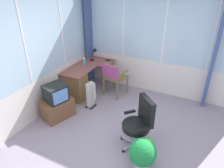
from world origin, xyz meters
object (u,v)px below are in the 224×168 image
Objects in this scene: desk_lamp at (95,53)px; spray_bottle at (84,61)px; wooden_armchair at (113,75)px; office_chair at (140,120)px; potted_plant at (143,153)px; tv_remote at (108,60)px; space_heater at (91,94)px; desk at (77,83)px; tv_on_stand at (57,103)px.

spray_bottle is at bearing 170.03° from desk_lamp.
office_chair is (-1.36, -1.19, -0.04)m from wooden_armchair.
wooden_armchair is 1.81m from office_chair.
office_chair is at bearing 25.83° from potted_plant.
desk_lamp reaches higher than potted_plant.
spray_bottle reaches higher than wooden_armchair.
tv_remote is 0.23× the size of space_heater.
potted_plant is (-1.38, -2.20, -0.07)m from desk.
tv_on_stand is 0.81m from space_heater.
office_chair is 1.53× the size of space_heater.
spray_bottle reaches higher than tv_remote.
spray_bottle is 2.94m from potted_plant.
wooden_armchair is 1.61× the size of potted_plant.
potted_plant is (-1.83, -2.25, -0.50)m from spray_bottle.
spray_bottle is at bearing 5.84° from desk.
space_heater is 1.15× the size of potted_plant.
office_chair is (-1.36, -2.02, -0.28)m from spray_bottle.
space_heater is (0.67, -0.46, -0.02)m from tv_on_stand.
office_chair is at bearing -138.81° from wooden_armchair.
potted_plant is (-0.50, -2.13, -0.02)m from tv_on_stand.
wooden_armchair is at bearing 37.73° from potted_plant.
desk is at bearing 148.83° from tv_remote.
office_chair is at bearing -123.90° from spray_bottle.
tv_remote is at bearing -9.47° from tv_on_stand.
potted_plant is at bearing -142.27° from wooden_armchair.
desk_lamp is 3.19m from potted_plant.
potted_plant is (-0.48, -0.23, -0.22)m from office_chair.
spray_bottle is 0.27× the size of tv_on_stand.
tv_remote is (0.10, -0.35, -0.19)m from desk_lamp.
tv_on_stand is (-1.86, 0.31, -0.39)m from tv_remote.
tv_remote reaches higher than space_heater.
desk_lamp reaches higher than wooden_armchair.
tv_on_stand is (-0.88, -0.07, -0.05)m from desk.
tv_remote is 0.15× the size of office_chair.
desk_lamp is 1.85m from tv_on_stand.
desk reaches higher than space_heater.
space_heater is at bearing 55.02° from potted_plant.
space_heater reaches higher than potted_plant.
tv_on_stand is at bearing -175.20° from desk.
desk is 1.47× the size of office_chair.
tv_remote is 1.92m from tv_on_stand.
desk is 0.63m from spray_bottle.
wooden_armchair is at bearing -59.20° from desk.
tv_remote is at bearing 37.35° from wooden_armchair.
potted_plant is at bearing -152.16° from tv_remote.
office_chair is (-1.88, -1.59, -0.19)m from tv_remote.
desk is 2.17m from office_chair.
desk is 1.11m from tv_remote.
space_heater is at bearing 177.26° from tv_remote.
tv_on_stand is 2.19m from potted_plant.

